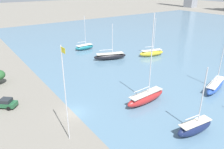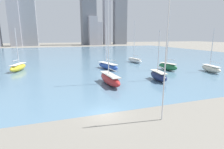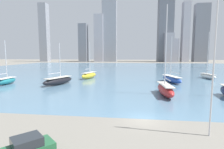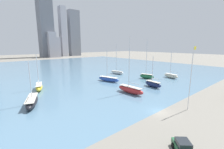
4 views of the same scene
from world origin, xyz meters
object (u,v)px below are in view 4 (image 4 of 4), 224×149
object	(u,v)px
sailboat_blue	(109,79)
sailboat_white	(117,72)
flag_pole	(191,77)
sailboat_red	(130,89)
parked_pickup_green	(184,149)
sailboat_cream	(171,76)
sailboat_green	(147,76)
sailboat_yellow	(39,87)
sailboat_navy	(153,84)
sailboat_black	(32,101)

from	to	relation	value
sailboat_blue	sailboat_white	distance (m)	15.81
flag_pole	sailboat_blue	size ratio (longest dim) A/B	1.13
flag_pole	sailboat_red	world-z (taller)	sailboat_red
sailboat_blue	parked_pickup_green	size ratio (longest dim) A/B	2.72
sailboat_red	sailboat_cream	size ratio (longest dim) A/B	1.44
sailboat_blue	sailboat_green	world-z (taller)	sailboat_green
sailboat_yellow	parked_pickup_green	bearing A→B (deg)	-64.80
sailboat_red	sailboat_navy	bearing A→B (deg)	-5.12
sailboat_green	sailboat_navy	size ratio (longest dim) A/B	1.61
sailboat_white	parked_pickup_green	xyz separation A→B (m)	(-30.72, -46.73, -0.07)
sailboat_green	sailboat_red	world-z (taller)	sailboat_green
sailboat_white	parked_pickup_green	distance (m)	55.93
sailboat_white	sailboat_yellow	world-z (taller)	sailboat_white
flag_pole	parked_pickup_green	world-z (taller)	flag_pole
sailboat_white	sailboat_red	distance (m)	30.27
sailboat_yellow	parked_pickup_green	distance (m)	43.24
sailboat_cream	flag_pole	bearing A→B (deg)	-134.80
sailboat_red	sailboat_white	bearing A→B (deg)	52.03
sailboat_blue	sailboat_black	size ratio (longest dim) A/B	1.20
sailboat_yellow	sailboat_black	distance (m)	13.00
sailboat_blue	sailboat_yellow	size ratio (longest dim) A/B	1.08
sailboat_white	sailboat_black	bearing A→B (deg)	-170.41
parked_pickup_green	sailboat_yellow	bearing A→B (deg)	140.91
sailboat_white	sailboat_black	distance (m)	44.65
sailboat_blue	sailboat_white	size ratio (longest dim) A/B	0.85
sailboat_yellow	sailboat_red	distance (m)	28.72
sailboat_navy	sailboat_cream	xyz separation A→B (m)	(18.25, 3.45, -0.09)
sailboat_yellow	sailboat_navy	xyz separation A→B (m)	(30.44, -21.29, 0.03)
sailboat_black	sailboat_cream	bearing A→B (deg)	14.06
sailboat_blue	parked_pickup_green	distance (m)	41.57
sailboat_navy	sailboat_yellow	bearing A→B (deg)	151.81
sailboat_black	parked_pickup_green	bearing A→B (deg)	-50.19
sailboat_blue	sailboat_navy	distance (m)	17.25
sailboat_yellow	sailboat_navy	world-z (taller)	sailboat_yellow
flag_pole	sailboat_navy	distance (m)	19.48
sailboat_navy	sailboat_white	bearing A→B (deg)	82.36
sailboat_blue	sailboat_yellow	bearing A→B (deg)	151.94
sailboat_navy	parked_pickup_green	xyz separation A→B (m)	(-24.24, -21.51, -0.22)
sailboat_green	sailboat_black	xyz separation A→B (m)	(-44.23, -0.15, -0.20)
sailboat_green	parked_pickup_green	distance (m)	45.38
sailboat_red	sailboat_black	bearing A→B (deg)	156.91
sailboat_blue	sailboat_green	distance (m)	16.82
sailboat_red	sailboat_cream	distance (m)	29.19
flag_pole	sailboat_yellow	bearing A→B (deg)	119.39
flag_pole	sailboat_yellow	xyz separation A→B (m)	(-20.83, 36.99, -6.39)
sailboat_cream	sailboat_yellow	bearing A→B (deg)	170.57
sailboat_black	parked_pickup_green	xyz separation A→B (m)	(10.95, -30.70, -0.14)
flag_pole	parked_pickup_green	distance (m)	17.06
sailboat_white	sailboat_green	world-z (taller)	sailboat_green
sailboat_yellow	parked_pickup_green	world-z (taller)	sailboat_yellow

